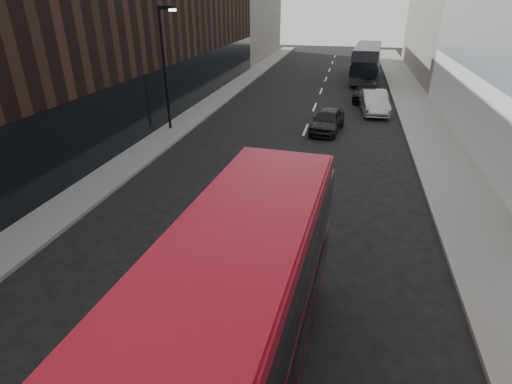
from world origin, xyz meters
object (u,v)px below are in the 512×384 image
Objects in this scene: car_a at (327,120)px; car_b at (374,102)px; street_lamp at (165,61)px; red_bus at (221,352)px; grey_bus at (366,62)px; car_c at (367,92)px.

car_a is 0.87× the size of car_b.
street_lamp is 1.69× the size of car_a.
red_bus is at bearing -83.49° from car_a.
grey_bus reaches higher than car_c.
car_a is at bearing 91.78° from red_bus.
car_c is at bearing -85.94° from grey_bus.
grey_bus is at bearing 59.17° from street_lamp.
red_bus reaches higher than car_c.
red_bus is at bearing -90.84° from grey_bus.
car_c is (12.12, 11.21, -3.49)m from street_lamp.
street_lamp is at bearing -155.72° from car_b.
car_b is 3.93m from car_c.
car_c is at bearing 87.20° from red_bus.
red_bus is 2.16× the size of car_b.
red_bus is 2.49× the size of car_a.
car_a is (0.52, 20.02, -1.57)m from red_bus.
street_lamp is 16.88m from car_c.
red_bus is 2.16× the size of car_c.
red_bus is 38.37m from grey_bus.
car_a is at bearing -98.91° from car_c.
car_c is (0.05, -9.02, -1.11)m from grey_bus.
grey_bus is (12.07, 20.23, -2.38)m from street_lamp.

